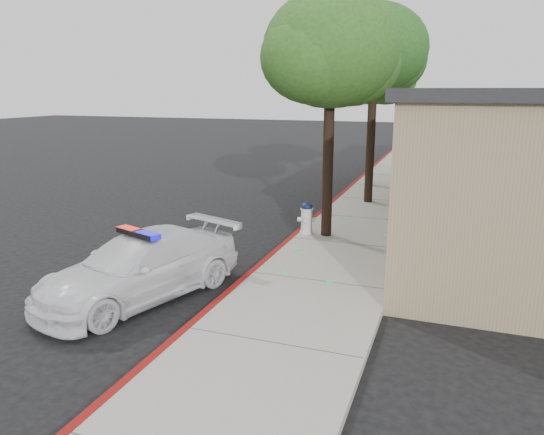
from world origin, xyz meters
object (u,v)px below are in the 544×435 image
at_px(clapboard_building, 533,153).
at_px(fire_hydrant, 307,218).
at_px(street_tree_far, 374,74).
at_px(police_car, 140,267).
at_px(street_tree_mid, 375,53).
at_px(street_tree_near, 331,55).

height_order(clapboard_building, fire_hydrant, clapboard_building).
height_order(fire_hydrant, street_tree_far, street_tree_far).
bearing_deg(clapboard_building, police_car, -127.77).
bearing_deg(street_tree_far, police_car, -99.89).
relative_size(clapboard_building, police_car, 4.23).
xyz_separation_m(fire_hydrant, street_tree_mid, (0.95, 5.00, 4.81)).
relative_size(clapboard_building, street_tree_far, 3.36).
xyz_separation_m(street_tree_near, street_tree_mid, (0.35, 4.98, 0.33)).
height_order(street_tree_near, street_tree_far, street_tree_near).
distance_m(fire_hydrant, street_tree_near, 4.52).
height_order(police_car, street_tree_mid, street_tree_mid).
xyz_separation_m(fire_hydrant, street_tree_far, (0.39, 8.47, 4.21)).
xyz_separation_m(police_car, street_tree_near, (2.62, 5.37, 4.43)).
relative_size(street_tree_near, street_tree_far, 1.07).
bearing_deg(fire_hydrant, street_tree_near, -12.59).
distance_m(police_car, street_tree_far, 14.63).
distance_m(street_tree_near, street_tree_mid, 5.01).
relative_size(fire_hydrant, street_tree_near, 0.14).
bearing_deg(fire_hydrant, clapboard_building, 26.56).
height_order(police_car, street_tree_near, street_tree_near).
xyz_separation_m(clapboard_building, street_tree_mid, (-5.39, -0.44, 3.31)).
xyz_separation_m(police_car, fire_hydrant, (2.02, 5.35, -0.05)).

